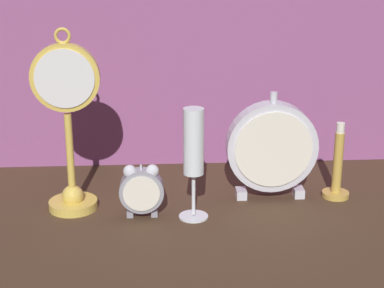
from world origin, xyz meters
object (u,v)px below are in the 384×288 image
object	(u,v)px
alarm_clock_twin_bell	(142,189)
mantel_clock_silver	(272,147)
champagne_flute	(194,151)
brass_candlestick	(337,172)
pocket_watch_on_stand	(68,129)

from	to	relation	value
alarm_clock_twin_bell	mantel_clock_silver	size ratio (longest dim) A/B	0.48
champagne_flute	brass_candlestick	distance (m)	0.31
alarm_clock_twin_bell	mantel_clock_silver	bearing A→B (deg)	16.82
champagne_flute	brass_candlestick	size ratio (longest dim) A/B	1.36
pocket_watch_on_stand	champagne_flute	size ratio (longest dim) A/B	1.65
alarm_clock_twin_bell	champagne_flute	world-z (taller)	champagne_flute
alarm_clock_twin_bell	brass_candlestick	xyz separation A→B (m)	(0.38, 0.07, -0.00)
pocket_watch_on_stand	brass_candlestick	distance (m)	0.53
pocket_watch_on_stand	champagne_flute	world-z (taller)	pocket_watch_on_stand
alarm_clock_twin_bell	champagne_flute	size ratio (longest dim) A/B	0.49
alarm_clock_twin_bell	mantel_clock_silver	distance (m)	0.27
mantel_clock_silver	champagne_flute	bearing A→B (deg)	-151.89
mantel_clock_silver	champagne_flute	distance (m)	0.18
alarm_clock_twin_bell	champagne_flute	bearing A→B (deg)	-4.21
brass_candlestick	champagne_flute	bearing A→B (deg)	-164.67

